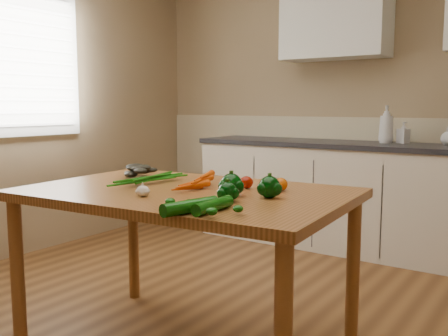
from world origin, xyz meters
TOP-DOWN VIEW (x-y plane):
  - room at (0.00, 0.17)m, footprint 4.04×5.04m
  - counter_run at (0.21, 2.19)m, footprint 2.84×0.64m
  - upper_cabinets at (0.51, 2.32)m, footprint 2.15×0.35m
  - window_blinds at (-1.96, 0.60)m, footprint 0.08×0.98m
  - table at (0.12, -0.01)m, footprint 1.57×1.07m
  - soap_bottle_a at (0.38, 2.25)m, footprint 0.14×0.15m
  - soap_bottle_b at (0.51, 2.31)m, footprint 0.10×0.10m
  - soap_bottle_c at (0.84, 2.31)m, footprint 0.16×0.16m
  - carrot_bunch at (0.06, 0.04)m, footprint 0.29×0.23m
  - leafy_greens at (-0.33, 0.19)m, footprint 0.22×0.19m
  - garlic_bulb at (0.08, -0.25)m, footprint 0.06×0.06m
  - pepper_a at (0.39, -0.02)m, footprint 0.10×0.10m
  - pepper_b at (0.55, 0.03)m, footprint 0.09×0.09m
  - pepper_c at (0.45, -0.14)m, footprint 0.08×0.08m
  - tomato_a at (0.34, 0.18)m, footprint 0.06×0.06m
  - tomato_b at (0.42, 0.27)m, footprint 0.06×0.06m
  - tomato_c at (0.51, 0.21)m, footprint 0.07×0.07m
  - zucchini_a at (0.52, -0.34)m, footprint 0.05×0.22m
  - zucchini_b at (0.46, -0.40)m, footprint 0.11×0.25m

SIDE VIEW (x-z plane):
  - counter_run at x=0.21m, z-range -0.11..1.03m
  - table at x=0.12m, z-range 0.31..1.12m
  - zucchini_a at x=0.52m, z-range 0.81..0.86m
  - garlic_bulb at x=0.08m, z-range 0.81..0.86m
  - zucchini_b at x=0.46m, z-range 0.81..0.86m
  - tomato_b at x=0.42m, z-range 0.81..0.87m
  - tomato_a at x=0.34m, z-range 0.81..0.87m
  - tomato_c at x=0.51m, z-range 0.81..0.87m
  - carrot_bunch at x=0.06m, z-range 0.81..0.88m
  - pepper_c at x=0.45m, z-range 0.81..0.89m
  - pepper_b at x=0.55m, z-range 0.81..0.90m
  - pepper_a at x=0.39m, z-range 0.81..0.91m
  - leafy_greens at x=-0.33m, z-range 0.81..0.92m
  - soap_bottle_c at x=0.84m, z-range 0.90..1.04m
  - soap_bottle_b at x=0.51m, z-range 0.90..1.07m
  - soap_bottle_a at x=0.38m, z-range 0.90..1.21m
  - room at x=0.00m, z-range -0.07..2.57m
  - window_blinds at x=-1.96m, z-range 0.96..2.14m
  - upper_cabinets at x=0.51m, z-range 1.60..2.30m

